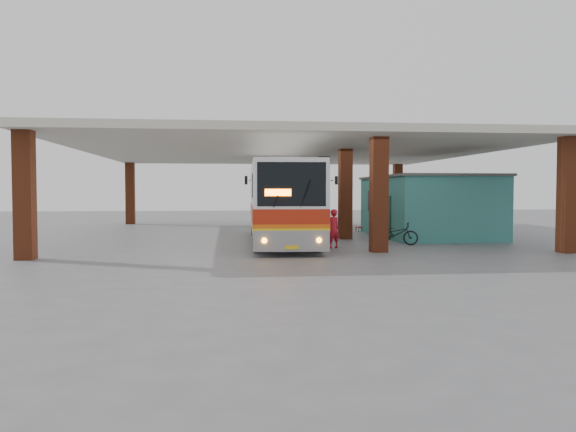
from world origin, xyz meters
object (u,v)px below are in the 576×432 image
at_px(coach_bus, 281,202).
at_px(pedestrian, 333,229).
at_px(motorcycle, 396,234).
at_px(red_chair, 362,225).

distance_m(coach_bus, pedestrian, 3.78).
distance_m(motorcycle, pedestrian, 3.19).
distance_m(coach_bus, red_chair, 8.36).
bearing_deg(motorcycle, pedestrian, 134.83).
xyz_separation_m(coach_bus, pedestrian, (1.82, -3.15, -1.05)).
height_order(coach_bus, pedestrian, coach_bus).
distance_m(motorcycle, red_chair, 8.33).
bearing_deg(motorcycle, coach_bus, 91.43).
relative_size(coach_bus, red_chair, 15.39).
xyz_separation_m(pedestrian, red_chair, (3.51, 9.42, -0.41)).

